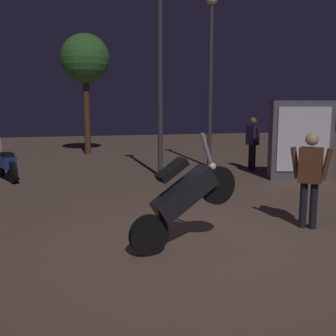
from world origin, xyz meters
TOP-DOWN VIEW (x-y plane):
  - ground_plane at (0.00, 0.00)m, footprint 40.00×40.00m
  - motorcycle_black_foreground at (-0.29, -0.18)m, footprint 1.63×0.53m
  - motorcycle_blue_parked_left at (-3.52, 5.82)m, footprint 0.78×1.55m
  - person_rider_beside at (1.95, 0.27)m, footprint 0.57×0.48m
  - person_bystander_far at (3.54, 5.87)m, footprint 0.32×0.66m
  - streetlamp_near at (0.59, 5.47)m, footprint 0.36×0.36m
  - streetlamp_far at (2.50, 6.84)m, footprint 0.36×0.36m
  - tree_left_bg at (-1.19, 10.92)m, footprint 1.88×1.88m
  - kiosk_billboard at (4.14, 4.19)m, footprint 1.67×0.90m

SIDE VIEW (x-z plane):
  - ground_plane at x=0.00m, z-range 0.00..0.00m
  - motorcycle_blue_parked_left at x=-3.52m, z-range -0.12..0.99m
  - motorcycle_black_foreground at x=-0.29m, z-range -0.07..1.56m
  - person_rider_beside at x=1.95m, z-range 0.14..1.72m
  - person_bystander_far at x=3.54m, z-range 0.15..1.76m
  - kiosk_billboard at x=4.14m, z-range 0.00..2.10m
  - streetlamp_near at x=0.59m, z-range 0.68..5.80m
  - streetlamp_far at x=2.50m, z-range 0.69..6.02m
  - tree_left_bg at x=-1.19m, z-range 1.34..6.00m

